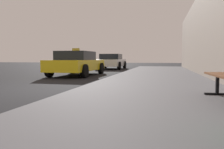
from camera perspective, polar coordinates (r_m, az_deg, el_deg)
name	(u,v)px	position (r m, az deg, el deg)	size (l,w,h in m)	color
ground_plane	(13,90)	(6.99, -23.88, -3.65)	(80.00, 80.00, 0.00)	black
sidewalk	(156,92)	(5.61, 11.11, -4.44)	(4.00, 32.00, 0.15)	#5B5B60
car_yellow	(77,63)	(12.01, -8.86, 2.87)	(2.01, 4.43, 1.43)	yellow
car_white	(111,61)	(19.08, -0.13, 3.37)	(2.03, 4.06, 1.27)	white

